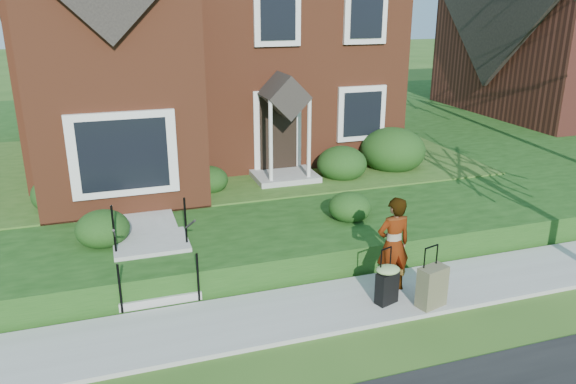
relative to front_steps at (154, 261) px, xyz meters
name	(u,v)px	position (x,y,z in m)	size (l,w,h in m)	color
ground	(315,311)	(2.50, -1.84, -0.47)	(120.00, 120.00, 0.00)	#2D5119
sidewalk	(315,309)	(2.50, -1.84, -0.43)	(60.00, 1.60, 0.08)	#9E9B93
terrace	(311,137)	(6.50, 9.06, -0.17)	(44.00, 20.00, 0.60)	#173C10
walkway	(140,199)	(0.00, 3.16, 0.16)	(1.20, 6.00, 0.06)	#9E9B93
front_steps	(154,261)	(0.00, 0.00, 0.00)	(1.40, 2.02, 1.50)	#9E9B93
foundation_shrubs	(299,165)	(3.93, 3.09, 0.64)	(10.14, 4.51, 1.26)	#173710
woman	(393,245)	(4.02, -1.69, 0.49)	(0.65, 0.42, 1.77)	#999999
suitcase_black	(387,282)	(3.72, -2.10, 0.00)	(0.51, 0.46, 1.02)	black
suitcase_olive	(432,286)	(4.40, -2.42, -0.03)	(0.56, 0.41, 1.09)	brown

